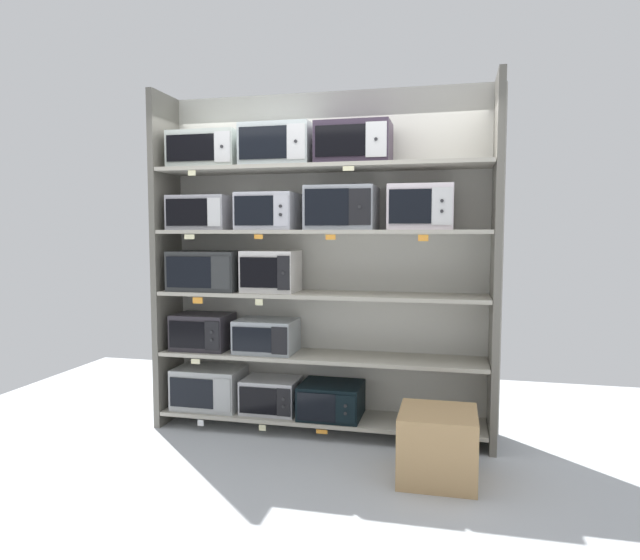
% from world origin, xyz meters
% --- Properties ---
extents(ground, '(6.56, 6.00, 0.02)m').
position_xyz_m(ground, '(0.00, -1.00, -0.01)').
color(ground, '#B2B7BC').
extents(back_panel, '(2.76, 0.04, 2.70)m').
position_xyz_m(back_panel, '(0.00, 0.25, 1.35)').
color(back_panel, beige).
rests_on(back_panel, ground).
extents(upright_left, '(0.05, 0.45, 2.70)m').
position_xyz_m(upright_left, '(-1.31, 0.00, 1.35)').
color(upright_left, '#68645B').
rests_on(upright_left, ground).
extents(upright_right, '(0.05, 0.45, 2.70)m').
position_xyz_m(upright_right, '(1.31, 0.00, 1.35)').
color(upright_right, '#68645B').
rests_on(upright_right, ground).
extents(shelf_0, '(2.56, 0.45, 0.03)m').
position_xyz_m(shelf_0, '(0.00, 0.00, 0.12)').
color(shelf_0, '#ADA899').
rests_on(shelf_0, ground).
extents(microwave_0, '(0.55, 0.39, 0.33)m').
position_xyz_m(microwave_0, '(-0.94, -0.00, 0.30)').
color(microwave_0, '#A1A3A3').
rests_on(microwave_0, shelf_0).
extents(microwave_1, '(0.44, 0.35, 0.27)m').
position_xyz_m(microwave_1, '(-0.41, -0.00, 0.27)').
color(microwave_1, '#B9B9BE').
rests_on(microwave_1, shelf_0).
extents(microwave_2, '(0.48, 0.44, 0.26)m').
position_xyz_m(microwave_2, '(0.09, -0.00, 0.27)').
color(microwave_2, black).
rests_on(microwave_2, shelf_0).
extents(price_tag_0, '(0.05, 0.00, 0.05)m').
position_xyz_m(price_tag_0, '(-0.92, -0.23, 0.08)').
color(price_tag_0, white).
extents(price_tag_1, '(0.06, 0.00, 0.05)m').
position_xyz_m(price_tag_1, '(-0.40, -0.23, 0.08)').
color(price_tag_1, beige).
extents(price_tag_2, '(0.09, 0.00, 0.03)m').
position_xyz_m(price_tag_2, '(0.07, -0.23, 0.08)').
color(price_tag_2, orange).
extents(shelf_1, '(2.56, 0.45, 0.03)m').
position_xyz_m(shelf_1, '(0.00, 0.00, 0.61)').
color(shelf_1, '#ADA899').
extents(microwave_3, '(0.45, 0.37, 0.29)m').
position_xyz_m(microwave_3, '(-0.99, -0.00, 0.77)').
color(microwave_3, '#2F2C32').
rests_on(microwave_3, shelf_1).
extents(microwave_4, '(0.47, 0.37, 0.26)m').
position_xyz_m(microwave_4, '(-0.44, -0.00, 0.76)').
color(microwave_4, '#99A1A6').
rests_on(microwave_4, shelf_1).
extents(price_tag_3, '(0.07, 0.00, 0.04)m').
position_xyz_m(price_tag_3, '(-0.95, -0.23, 0.57)').
color(price_tag_3, beige).
extents(shelf_2, '(2.56, 0.45, 0.03)m').
position_xyz_m(shelf_2, '(0.00, 0.00, 1.10)').
color(shelf_2, '#ADA899').
extents(microwave_5, '(0.57, 0.42, 0.32)m').
position_xyz_m(microwave_5, '(-0.94, -0.00, 1.27)').
color(microwave_5, '#2F3131').
rests_on(microwave_5, shelf_2).
extents(microwave_6, '(0.42, 0.35, 0.33)m').
position_xyz_m(microwave_6, '(-0.40, -0.00, 1.28)').
color(microwave_6, silver).
rests_on(microwave_6, shelf_2).
extents(price_tag_4, '(0.08, 0.00, 0.05)m').
position_xyz_m(price_tag_4, '(-0.93, -0.23, 1.06)').
color(price_tag_4, orange).
extents(price_tag_5, '(0.06, 0.00, 0.05)m').
position_xyz_m(price_tag_5, '(-0.42, -0.23, 1.06)').
color(price_tag_5, beige).
extents(shelf_3, '(2.56, 0.45, 0.03)m').
position_xyz_m(shelf_3, '(0.00, 0.00, 1.59)').
color(shelf_3, '#ADA899').
extents(microwave_7, '(0.49, 0.38, 0.27)m').
position_xyz_m(microwave_7, '(-0.98, -0.00, 1.74)').
color(microwave_7, '#9F9DA5').
rests_on(microwave_7, shelf_3).
extents(microwave_8, '(0.45, 0.44, 0.29)m').
position_xyz_m(microwave_8, '(-0.41, -0.00, 1.75)').
color(microwave_8, '#BABAC3').
rests_on(microwave_8, shelf_3).
extents(microwave_9, '(0.52, 0.43, 0.33)m').
position_xyz_m(microwave_9, '(0.17, -0.00, 1.77)').
color(microwave_9, '#979CA3').
rests_on(microwave_9, shelf_3).
extents(microwave_10, '(0.47, 0.35, 0.33)m').
position_xyz_m(microwave_10, '(0.77, -0.00, 1.77)').
color(microwave_10, silver).
rests_on(microwave_10, shelf_3).
extents(price_tag_6, '(0.08, 0.00, 0.04)m').
position_xyz_m(price_tag_6, '(-0.99, -0.23, 1.55)').
color(price_tag_6, beige).
extents(price_tag_7, '(0.07, 0.00, 0.03)m').
position_xyz_m(price_tag_7, '(-0.42, -0.23, 1.55)').
color(price_tag_7, orange).
extents(price_tag_8, '(0.07, 0.00, 0.04)m').
position_xyz_m(price_tag_8, '(0.13, -0.23, 1.55)').
color(price_tag_8, orange).
extents(price_tag_9, '(0.07, 0.00, 0.05)m').
position_xyz_m(price_tag_9, '(0.80, -0.23, 1.55)').
color(price_tag_9, orange).
extents(shelf_4, '(2.56, 0.45, 0.03)m').
position_xyz_m(shelf_4, '(0.00, 0.00, 2.08)').
color(shelf_4, '#ADA899').
extents(microwave_11, '(0.57, 0.34, 0.29)m').
position_xyz_m(microwave_11, '(-0.94, -0.00, 2.24)').
color(microwave_11, '#B4BEB5').
rests_on(microwave_11, shelf_4).
extents(microwave_12, '(0.55, 0.36, 0.32)m').
position_xyz_m(microwave_12, '(-0.34, -0.00, 2.26)').
color(microwave_12, '#B3BEBE').
rests_on(microwave_12, shelf_4).
extents(microwave_13, '(0.56, 0.36, 0.31)m').
position_xyz_m(microwave_13, '(0.26, -0.00, 2.25)').
color(microwave_13, '#322736').
rests_on(microwave_13, shelf_4).
extents(price_tag_10, '(0.06, 0.00, 0.04)m').
position_xyz_m(price_tag_10, '(-0.96, -0.23, 2.04)').
color(price_tag_10, beige).
extents(price_tag_11, '(0.08, 0.00, 0.03)m').
position_xyz_m(price_tag_11, '(0.26, -0.23, 2.04)').
color(price_tag_11, beige).
extents(shipping_carton, '(0.49, 0.49, 0.45)m').
position_xyz_m(shipping_carton, '(0.93, -0.67, 0.22)').
color(shipping_carton, tan).
rests_on(shipping_carton, ground).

